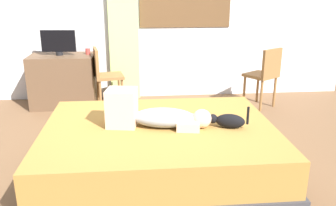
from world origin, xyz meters
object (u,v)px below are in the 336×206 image
at_px(tv_monitor, 58,42).
at_px(chair_by_desk, 104,73).
at_px(desk, 64,81).
at_px(chair_spare, 265,73).
at_px(cup, 88,51).
at_px(person_lying, 153,114).
at_px(bed, 159,149).
at_px(cat, 228,121).

xyz_separation_m(tv_monitor, chair_by_desk, (0.62, -0.18, -0.41)).
relative_size(desk, chair_spare, 1.05).
height_order(chair_by_desk, chair_spare, same).
xyz_separation_m(desk, cup, (0.36, 0.05, 0.41)).
relative_size(person_lying, desk, 1.05).
distance_m(bed, desk, 2.45).
height_order(tv_monitor, chair_by_desk, tv_monitor).
bearing_deg(person_lying, tv_monitor, 119.66).
relative_size(person_lying, cat, 2.73).
relative_size(cat, tv_monitor, 0.72).
bearing_deg(desk, cup, 7.22).
distance_m(desk, chair_spare, 2.87).
bearing_deg(tv_monitor, chair_by_desk, -15.91).
distance_m(bed, person_lying, 0.35).
distance_m(cup, chair_by_desk, 0.42).
xyz_separation_m(cup, chair_spare, (2.48, -0.42, -0.27)).
bearing_deg(desk, chair_spare, -7.40).
height_order(desk, chair_spare, chair_spare).
distance_m(tv_monitor, chair_spare, 2.92).
relative_size(person_lying, chair_spare, 1.10).
xyz_separation_m(bed, person_lying, (-0.05, -0.00, 0.35)).
bearing_deg(tv_monitor, cup, 6.78).
xyz_separation_m(person_lying, cat, (0.66, -0.10, -0.05)).
bearing_deg(chair_spare, tv_monitor, 172.66).
xyz_separation_m(cat, cup, (-1.48, 2.26, 0.25)).
xyz_separation_m(bed, cup, (-0.87, 2.16, 0.55)).
xyz_separation_m(bed, chair_by_desk, (-0.64, 1.94, 0.28)).
height_order(tv_monitor, cup, tv_monitor).
xyz_separation_m(desk, tv_monitor, (-0.02, 0.00, 0.55)).
bearing_deg(cup, person_lying, -69.33).
height_order(person_lying, cup, cup).
bearing_deg(cat, tv_monitor, 130.14).
xyz_separation_m(bed, chair_spare, (1.61, 1.74, 0.28)).
bearing_deg(cat, cup, 123.19).
bearing_deg(cup, cat, -56.81).
xyz_separation_m(person_lying, desk, (-1.18, 2.12, -0.20)).
bearing_deg(person_lying, cup, 110.67).
bearing_deg(bed, cat, -9.66).
relative_size(bed, person_lying, 2.27).
relative_size(tv_monitor, chair_by_desk, 0.56).
height_order(person_lying, chair_spare, chair_spare).
distance_m(bed, chair_by_desk, 2.06).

